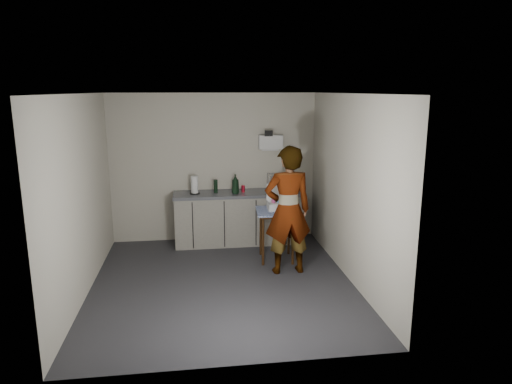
{
  "coord_description": "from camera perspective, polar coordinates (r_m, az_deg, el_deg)",
  "views": [
    {
      "loc": [
        -0.35,
        -5.98,
        2.65
      ],
      "look_at": [
        0.54,
        0.45,
        1.19
      ],
      "focal_mm": 32.0,
      "sensor_mm": 36.0,
      "label": 1
    }
  ],
  "objects": [
    {
      "name": "ground",
      "position": [
        6.55,
        -4.2,
        -11.21
      ],
      "size": [
        4.0,
        4.0,
        0.0
      ],
      "primitive_type": "plane",
      "color": "#2B2B30",
      "rests_on": "ground"
    },
    {
      "name": "bakery_box",
      "position": [
        7.18,
        2.5,
        -1.47
      ],
      "size": [
        0.28,
        0.29,
        0.38
      ],
      "rotation": [
        0.0,
        0.0,
        -0.04
      ],
      "color": "white",
      "rests_on": "side_table"
    },
    {
      "name": "wall_left",
      "position": [
        6.3,
        -20.87,
        -0.54
      ],
      "size": [
        0.02,
        4.0,
        2.6
      ],
      "primitive_type": "cube",
      "color": "beige",
      "rests_on": "ground"
    },
    {
      "name": "soap_bottle",
      "position": [
        7.77,
        -2.59,
        1.01
      ],
      "size": [
        0.13,
        0.13,
        0.34
      ],
      "primitive_type": "imported",
      "rotation": [
        0.0,
        0.0,
        0.01
      ],
      "color": "black",
      "rests_on": "kitchen_counter"
    },
    {
      "name": "side_table",
      "position": [
        7.15,
        2.59,
        -3.1
      ],
      "size": [
        0.67,
        0.67,
        0.81
      ],
      "rotation": [
        0.0,
        0.0,
        -0.07
      ],
      "color": "#3D1E0D",
      "rests_on": "ground"
    },
    {
      "name": "wall_right",
      "position": [
        6.49,
        11.57,
        0.43
      ],
      "size": [
        0.02,
        4.0,
        2.6
      ],
      "primitive_type": "cube",
      "color": "beige",
      "rests_on": "ground"
    },
    {
      "name": "dark_bottle",
      "position": [
        7.87,
        -5.06,
        0.73
      ],
      "size": [
        0.07,
        0.07,
        0.23
      ],
      "primitive_type": "cylinder",
      "color": "black",
      "rests_on": "kitchen_counter"
    },
    {
      "name": "dish_rack",
      "position": [
        8.04,
        2.83,
        0.66
      ],
      "size": [
        0.42,
        0.32,
        0.29
      ],
      "color": "silver",
      "rests_on": "kitchen_counter"
    },
    {
      "name": "paper_towel",
      "position": [
        7.83,
        -7.69,
        0.83
      ],
      "size": [
        0.17,
        0.17,
        0.31
      ],
      "color": "black",
      "rests_on": "kitchen_counter"
    },
    {
      "name": "standing_man",
      "position": [
        6.61,
        4.0,
        -2.31
      ],
      "size": [
        0.71,
        0.49,
        1.89
      ],
      "primitive_type": "imported",
      "rotation": [
        0.0,
        0.0,
        3.2
      ],
      "color": "#B2A593",
      "rests_on": "ground"
    },
    {
      "name": "kitchen_counter",
      "position": [
        8.03,
        -2.19,
        -3.4
      ],
      "size": [
        2.24,
        0.62,
        0.91
      ],
      "color": "black",
      "rests_on": "ground"
    },
    {
      "name": "ceiling",
      "position": [
        5.99,
        -4.61,
        12.12
      ],
      "size": [
        3.6,
        4.0,
        0.01
      ],
      "primitive_type": "cube",
      "color": "white",
      "rests_on": "wall_back"
    },
    {
      "name": "wall_back",
      "position": [
        8.09,
        -5.27,
        3.03
      ],
      "size": [
        3.6,
        0.02,
        2.6
      ],
      "primitive_type": "cube",
      "color": "beige",
      "rests_on": "ground"
    },
    {
      "name": "wall_shelf",
      "position": [
        8.07,
        1.84,
        6.25
      ],
      "size": [
        0.42,
        0.18,
        0.37
      ],
      "color": "white",
      "rests_on": "ground"
    },
    {
      "name": "soda_can",
      "position": [
        7.92,
        -1.62,
        0.41
      ],
      "size": [
        0.06,
        0.06,
        0.11
      ],
      "primitive_type": "cylinder",
      "color": "red",
      "rests_on": "kitchen_counter"
    }
  ]
}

